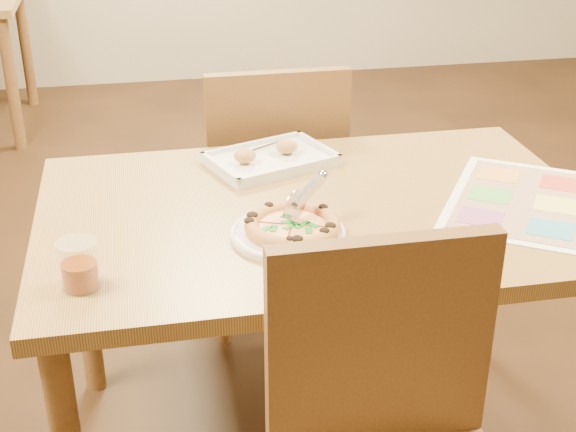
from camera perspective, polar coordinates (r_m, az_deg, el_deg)
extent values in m
cube|color=olive|center=(1.89, 2.11, 0.15)|extent=(1.30, 0.85, 0.04)
cylinder|color=brown|center=(2.35, -14.31, -5.08)|extent=(0.06, 0.06, 0.68)
cylinder|color=brown|center=(2.54, 13.17, -2.43)|extent=(0.06, 0.06, 0.68)
cube|color=brown|center=(1.48, 6.57, -9.32)|extent=(0.42, 0.04, 0.45)
cube|color=brown|center=(2.62, -1.41, 1.90)|extent=(0.42, 0.42, 0.04)
cube|color=brown|center=(2.36, -0.68, 4.99)|extent=(0.42, 0.04, 0.45)
cylinder|color=brown|center=(4.30, -19.06, 8.82)|extent=(0.06, 0.06, 0.68)
cylinder|color=brown|center=(5.00, -18.16, 11.29)|extent=(0.06, 0.06, 0.68)
cylinder|color=white|center=(1.74, 0.00, -1.27)|extent=(0.31, 0.31, 0.01)
cylinder|color=#D78B49|center=(1.74, 0.31, -0.92)|extent=(0.21, 0.21, 0.01)
cylinder|color=#F0D582|center=(1.74, 0.31, -0.70)|extent=(0.17, 0.17, 0.01)
torus|color=#D78B49|center=(1.74, 0.31, -0.67)|extent=(0.21, 0.21, 0.03)
cylinder|color=silver|center=(1.74, 0.51, 0.74)|extent=(0.06, 0.05, 0.07)
cube|color=silver|center=(1.77, 1.53, 1.83)|extent=(0.09, 0.08, 0.06)
cube|color=silver|center=(2.11, -1.21, 3.94)|extent=(0.37, 0.31, 0.02)
cube|color=silver|center=(2.11, -1.21, 4.24)|extent=(0.14, 0.09, 0.00)
ellipsoid|color=#BB8343|center=(2.07, -3.08, 4.30)|extent=(0.06, 0.05, 0.04)
ellipsoid|color=#BB8343|center=(2.13, -0.08, 4.97)|extent=(0.06, 0.05, 0.04)
cylinder|color=#782D09|center=(1.60, -14.56, -4.06)|extent=(0.07, 0.07, 0.05)
cylinder|color=white|center=(1.59, -14.65, -3.38)|extent=(0.08, 0.08, 0.10)
cube|color=white|center=(1.99, 16.35, 1.07)|extent=(0.53, 0.57, 0.00)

